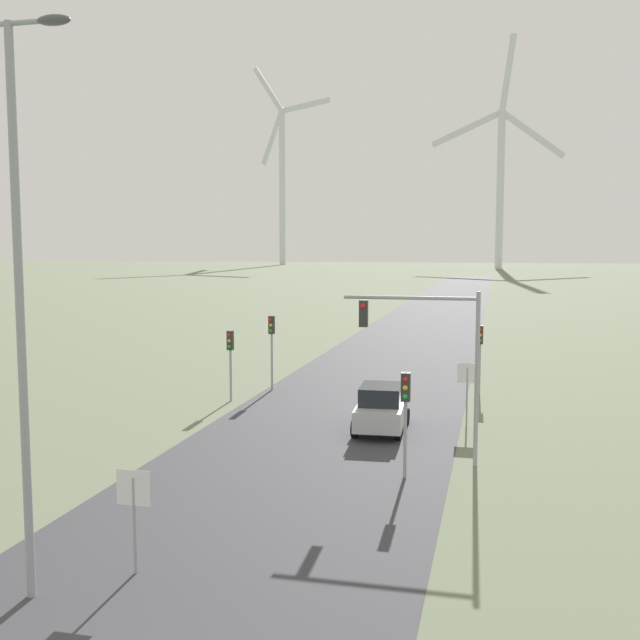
{
  "coord_description": "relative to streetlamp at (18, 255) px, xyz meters",
  "views": [
    {
      "loc": [
        6.33,
        -8.46,
        7.3
      ],
      "look_at": [
        0.0,
        18.02,
        4.54
      ],
      "focal_mm": 42.0,
      "sensor_mm": 36.0,
      "label": 1
    }
  ],
  "objects": [
    {
      "name": "traffic_light_post_near_left",
      "position": [
        -2.76,
        19.41,
        -4.65
      ],
      "size": [
        0.28,
        0.34,
        3.32
      ],
      "color": "#93999E",
      "rests_on": "ground"
    },
    {
      "name": "stop_sign_far",
      "position": [
        8.19,
        16.87,
        -5.27
      ],
      "size": [
        0.81,
        0.07,
        2.6
      ],
      "color": "#93999E",
      "rests_on": "ground"
    },
    {
      "name": "traffic_light_mast_overhead",
      "position": [
        7.12,
        11.53,
        -2.95
      ],
      "size": [
        4.51,
        0.35,
        5.79
      ],
      "color": "#93999E",
      "rests_on": "ground"
    },
    {
      "name": "road_surface",
      "position": [
        2.98,
        43.36,
        -7.08
      ],
      "size": [
        10.0,
        240.0,
        0.01
      ],
      "color": "#38383D",
      "rests_on": "ground"
    },
    {
      "name": "traffic_light_post_mid_right",
      "position": [
        8.51,
        23.64,
        -4.59
      ],
      "size": [
        0.28,
        0.34,
        3.39
      ],
      "color": "#93999E",
      "rests_on": "ground"
    },
    {
      "name": "traffic_light_post_near_right",
      "position": [
        6.58,
        9.74,
        -4.63
      ],
      "size": [
        0.28,
        0.33,
        3.35
      ],
      "color": "#93999E",
      "rests_on": "ground"
    },
    {
      "name": "wind_turbine_far_left",
      "position": [
        -66.55,
        246.27,
        25.68
      ],
      "size": [
        30.74,
        10.42,
        70.83
      ],
      "color": "silver",
      "rests_on": "ground"
    },
    {
      "name": "streetlamp",
      "position": [
        0.0,
        0.0,
        0.0
      ],
      "size": [
        2.67,
        0.32,
        11.64
      ],
      "color": "#93999E",
      "rests_on": "ground"
    },
    {
      "name": "traffic_light_post_mid_left",
      "position": [
        -1.66,
        22.38,
        -4.33
      ],
      "size": [
        0.28,
        0.34,
        3.75
      ],
      "color": "#93999E",
      "rests_on": "ground"
    },
    {
      "name": "wind_turbine_left",
      "position": [
        9.17,
        220.41,
        22.06
      ],
      "size": [
        39.34,
        5.03,
        68.92
      ],
      "color": "silver",
      "rests_on": "ground"
    },
    {
      "name": "stop_sign_near",
      "position": [
        1.59,
        1.51,
        -5.44
      ],
      "size": [
        0.81,
        0.07,
        2.37
      ],
      "color": "#93999E",
      "rests_on": "ground"
    },
    {
      "name": "car_approaching",
      "position": [
        4.95,
        15.49,
        -6.18
      ],
      "size": [
        2.02,
        4.19,
        1.83
      ],
      "color": "#B7BCC1",
      "rests_on": "ground"
    }
  ]
}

